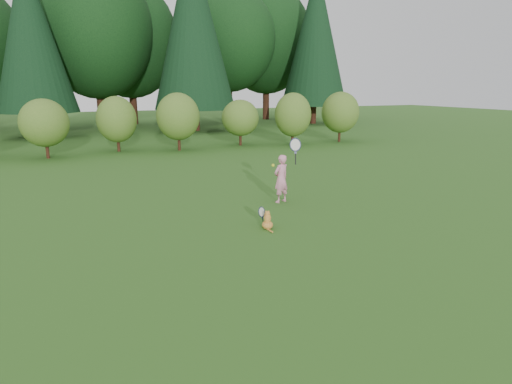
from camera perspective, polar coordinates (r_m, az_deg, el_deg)
name	(u,v)px	position (r m, az deg, el deg)	size (l,w,h in m)	color
ground	(262,233)	(9.24, 0.80, -5.44)	(100.00, 100.00, 0.00)	#215217
shrub_row	(153,122)	(21.33, -13.57, 9.06)	(28.00, 3.00, 2.80)	#406D22
woodland_backdrop	(121,17)	(31.49, -17.56, 21.41)	(48.00, 10.00, 15.00)	black
child	(282,178)	(11.49, 3.43, 1.93)	(0.78, 0.54, 1.94)	pink
cat	(267,219)	(9.44, 1.50, -3.65)	(0.41, 0.60, 0.57)	#B76A23
tennis_ball	(273,165)	(10.76, 2.29, 3.57)	(0.08, 0.08, 0.08)	#C6D919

